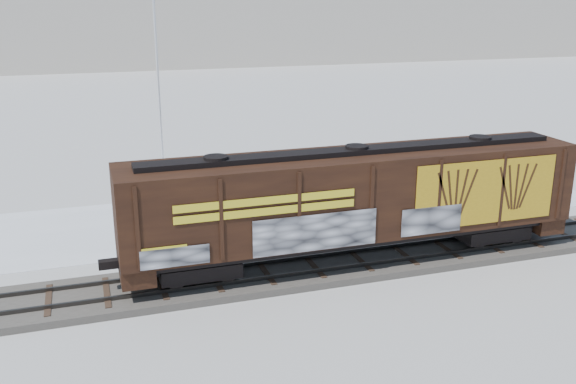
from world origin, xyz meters
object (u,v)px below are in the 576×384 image
object	(u,v)px
hopper_railcar	(355,198)
car_silver	(170,219)
flagpole	(161,101)
car_dark	(417,189)
car_white	(276,199)

from	to	relation	value
hopper_railcar	car_silver	world-z (taller)	hopper_railcar
flagpole	car_dark	world-z (taller)	flagpole
flagpole	car_dark	bearing A→B (deg)	-31.19
flagpole	car_dark	xyz separation A→B (m)	(12.38, -7.50, -4.19)
car_white	car_dark	world-z (taller)	car_white
car_silver	car_white	xyz separation A→B (m)	(5.47, 1.22, 0.02)
flagpole	car_dark	size ratio (longest dim) A/B	2.71
hopper_railcar	car_silver	xyz separation A→B (m)	(-6.56, 6.04, -2.20)
hopper_railcar	car_white	world-z (taller)	hopper_railcar
flagpole	car_silver	bearing A→B (deg)	-96.04
car_dark	hopper_railcar	bearing A→B (deg)	155.07
hopper_railcar	car_silver	bearing A→B (deg)	137.36
flagpole	car_white	world-z (taller)	flagpole
hopper_railcar	car_silver	distance (m)	9.19
car_white	car_dark	size ratio (longest dim) A/B	0.94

